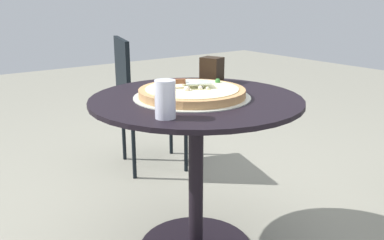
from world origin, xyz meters
name	(u,v)px	position (x,y,z in m)	size (l,w,h in m)	color
patio_table	(196,144)	(0.00, 0.00, 0.48)	(0.84, 0.84, 0.68)	black
pizza_on_tray	(192,93)	(0.01, -0.01, 0.70)	(0.46, 0.46, 0.05)	beige
pizza_server	(184,82)	(0.03, -0.03, 0.74)	(0.21, 0.14, 0.02)	silver
drinking_cup	(165,99)	(0.25, 0.17, 0.74)	(0.07, 0.07, 0.13)	silver
napkin_dispenser	(212,70)	(-0.24, -0.20, 0.74)	(0.09, 0.07, 0.12)	black
patio_chair_far	(141,93)	(-0.29, -0.94, 0.49)	(0.49, 0.49, 0.82)	black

